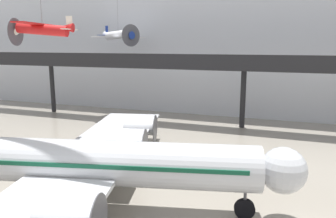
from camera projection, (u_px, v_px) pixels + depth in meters
The scene contains 5 objects.
hangar_back_wall at pixel (253, 20), 47.48m from camera, with size 140.00×3.00×28.62m.
mezzanine_walkway at pixel (243, 68), 40.99m from camera, with size 110.00×3.20×9.59m.
airliner_silver_main at pixel (63, 162), 21.36m from camera, with size 30.61×35.31×8.84m.
suspended_plane_white_twin at pixel (118, 35), 48.41m from camera, with size 7.40×8.30×11.71m.
suspended_plane_red_highwing at pixel (42, 29), 27.82m from camera, with size 5.57×6.71×11.53m.
Camera 1 is at (5.13, -11.01, 10.81)m, focal length 35.00 mm.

